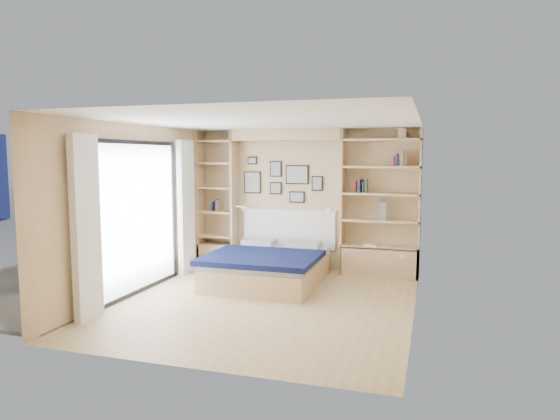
% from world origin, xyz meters
% --- Properties ---
extents(ground, '(4.50, 4.50, 0.00)m').
position_xyz_m(ground, '(0.00, 0.00, 0.00)').
color(ground, tan).
rests_on(ground, ground).
extents(room_shell, '(4.50, 4.50, 4.50)m').
position_xyz_m(room_shell, '(-0.39, 1.52, 1.08)').
color(room_shell, '#D8B588').
rests_on(room_shell, ground).
extents(bed, '(1.72, 2.21, 1.07)m').
position_xyz_m(bed, '(-0.31, 1.10, 0.28)').
color(bed, tan).
rests_on(bed, ground).
extents(photo_gallery, '(1.48, 0.02, 0.82)m').
position_xyz_m(photo_gallery, '(-0.45, 2.22, 1.60)').
color(photo_gallery, black).
rests_on(photo_gallery, ground).
extents(reading_lamps, '(1.92, 0.12, 0.15)m').
position_xyz_m(reading_lamps, '(-0.30, 2.00, 1.10)').
color(reading_lamps, silver).
rests_on(reading_lamps, ground).
extents(shelf_decor, '(3.50, 0.23, 2.03)m').
position_xyz_m(shelf_decor, '(1.09, 2.07, 1.68)').
color(shelf_decor, '#A51E1E').
rests_on(shelf_decor, ground).
extents(deck, '(3.20, 4.00, 0.05)m').
position_xyz_m(deck, '(-3.60, 0.00, 0.00)').
color(deck, '#645B4A').
rests_on(deck, ground).
extents(deck_chair, '(0.59, 0.86, 0.81)m').
position_xyz_m(deck_chair, '(-3.45, -0.18, 0.39)').
color(deck_chair, tan).
rests_on(deck_chair, ground).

